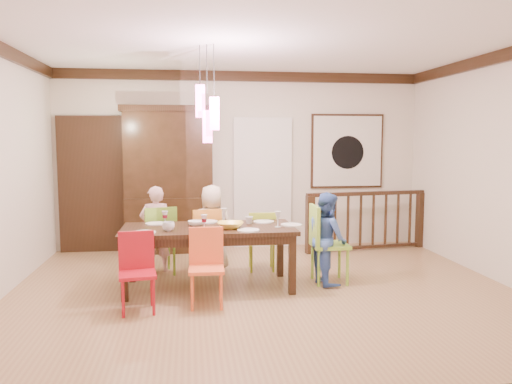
{
  "coord_description": "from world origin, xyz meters",
  "views": [
    {
      "loc": [
        -0.87,
        -5.74,
        1.81
      ],
      "look_at": [
        -0.04,
        0.38,
        1.15
      ],
      "focal_mm": 35.0,
      "sensor_mm": 36.0,
      "label": 1
    }
  ],
  "objects": [
    {
      "name": "floor",
      "position": [
        0.0,
        0.0,
        0.0
      ],
      "size": [
        6.0,
        6.0,
        0.0
      ],
      "primitive_type": "plane",
      "color": "#99704A",
      "rests_on": "ground"
    },
    {
      "name": "ceiling",
      "position": [
        0.0,
        0.0,
        2.9
      ],
      "size": [
        6.0,
        6.0,
        0.0
      ],
      "primitive_type": "plane",
      "rotation": [
        3.14,
        0.0,
        0.0
      ],
      "color": "white",
      "rests_on": "wall_back"
    },
    {
      "name": "wall_back",
      "position": [
        0.0,
        2.5,
        1.45
      ],
      "size": [
        6.0,
        0.0,
        6.0
      ],
      "primitive_type": "plane",
      "rotation": [
        1.57,
        0.0,
        0.0
      ],
      "color": "beige",
      "rests_on": "floor"
    },
    {
      "name": "wall_right",
      "position": [
        3.0,
        0.0,
        1.45
      ],
      "size": [
        0.0,
        5.0,
        5.0
      ],
      "primitive_type": "plane",
      "rotation": [
        1.57,
        0.0,
        -1.57
      ],
      "color": "beige",
      "rests_on": "floor"
    },
    {
      "name": "crown_molding",
      "position": [
        0.0,
        0.0,
        2.82
      ],
      "size": [
        6.0,
        5.0,
        0.16
      ],
      "primitive_type": null,
      "color": "black",
      "rests_on": "wall_back"
    },
    {
      "name": "panel_door",
      "position": [
        -2.4,
        2.45,
        1.05
      ],
      "size": [
        1.04,
        0.07,
        2.24
      ],
      "primitive_type": "cube",
      "color": "black",
      "rests_on": "wall_back"
    },
    {
      "name": "white_doorway",
      "position": [
        0.35,
        2.46,
        1.05
      ],
      "size": [
        0.97,
        0.05,
        2.22
      ],
      "primitive_type": "cube",
      "color": "silver",
      "rests_on": "wall_back"
    },
    {
      "name": "painting",
      "position": [
        1.8,
        2.46,
        1.6
      ],
      "size": [
        1.25,
        0.06,
        1.25
      ],
      "color": "black",
      "rests_on": "wall_back"
    },
    {
      "name": "pendant_cluster",
      "position": [
        -0.64,
        0.21,
        2.11
      ],
      "size": [
        0.27,
        0.21,
        1.14
      ],
      "color": "#F14895",
      "rests_on": "ceiling"
    },
    {
      "name": "dining_table",
      "position": [
        -0.64,
        0.21,
        0.66
      ],
      "size": [
        2.07,
        0.94,
        0.75
      ],
      "rotation": [
        0.0,
        0.0,
        0.0
      ],
      "color": "black",
      "rests_on": "floor"
    },
    {
      "name": "chair_far_left",
      "position": [
        -1.28,
        0.94,
        0.53
      ],
      "size": [
        0.51,
        0.51,
        0.92
      ],
      "rotation": [
        0.0,
        0.0,
        3.39
      ],
      "color": "#76B031",
      "rests_on": "floor"
    },
    {
      "name": "chair_far_mid",
      "position": [
        -0.68,
        1.02,
        0.5
      ],
      "size": [
        0.48,
        0.48,
        0.87
      ],
      "rotation": [
        0.0,
        0.0,
        3.39
      ],
      "color": "orange",
      "rests_on": "floor"
    },
    {
      "name": "chair_far_right",
      "position": [
        0.11,
        0.96,
        0.47
      ],
      "size": [
        0.39,
        0.39,
        0.82
      ],
      "rotation": [
        0.0,
        0.0,
        3.08
      ],
      "color": "#A6C22C",
      "rests_on": "floor"
    },
    {
      "name": "chair_near_left",
      "position": [
        -1.42,
        -0.55,
        0.47
      ],
      "size": [
        0.42,
        0.42,
        0.83
      ],
      "rotation": [
        0.0,
        0.0,
        0.13
      ],
      "color": "#AB0F1D",
      "rests_on": "floor"
    },
    {
      "name": "chair_near_mid",
      "position": [
        -0.7,
        -0.46,
        0.48
      ],
      "size": [
        0.39,
        0.39,
        0.84
      ],
      "rotation": [
        0.0,
        0.0,
        -0.03
      ],
      "color": "orange",
      "rests_on": "floor"
    },
    {
      "name": "chair_end_right",
      "position": [
        0.88,
        0.24,
        0.56
      ],
      "size": [
        0.45,
        0.45,
        0.98
      ],
      "rotation": [
        0.0,
        0.0,
        1.55
      ],
      "color": "#91CD3C",
      "rests_on": "floor"
    },
    {
      "name": "china_hutch",
      "position": [
        -1.19,
        2.3,
        1.17
      ],
      "size": [
        1.47,
        0.46,
        2.33
      ],
      "color": "black",
      "rests_on": "floor"
    },
    {
      "name": "balustrade",
      "position": [
        1.99,
        1.95,
        0.5
      ],
      "size": [
        2.11,
        0.34,
        0.96
      ],
      "rotation": [
        0.0,
        0.0,
        0.12
      ],
      "color": "black",
      "rests_on": "floor"
    },
    {
      "name": "person_far_left",
      "position": [
        -1.33,
        1.06,
        0.59
      ],
      "size": [
        0.45,
        0.31,
        1.18
      ],
      "primitive_type": "imported",
      "rotation": [
        0.0,
        0.0,
        3.22
      ],
      "color": "#FDC0C8",
      "rests_on": "floor"
    },
    {
      "name": "person_far_mid",
      "position": [
        -0.56,
        1.01,
        0.59
      ],
      "size": [
        0.61,
        0.42,
        1.19
      ],
      "primitive_type": "imported",
      "rotation": [
        0.0,
        0.0,
        3.06
      ],
      "color": "beige",
      "rests_on": "floor"
    },
    {
      "name": "person_end_right",
      "position": [
        0.83,
        0.21,
        0.58
      ],
      "size": [
        0.53,
        0.63,
        1.15
      ],
      "primitive_type": "imported",
      "rotation": [
        0.0,
        0.0,
        1.75
      ],
      "color": "#4369BC",
      "rests_on": "floor"
    },
    {
      "name": "serving_bowl",
      "position": [
        -0.39,
        0.08,
        0.79
      ],
      "size": [
        0.33,
        0.33,
        0.08
      ],
      "primitive_type": "imported",
      "rotation": [
        0.0,
        0.0,
        -0.06
      ],
      "color": "yellow",
      "rests_on": "dining_table"
    },
    {
      "name": "small_bowl",
      "position": [
        -0.79,
        0.31,
        0.78
      ],
      "size": [
        0.23,
        0.23,
        0.06
      ],
      "primitive_type": "imported",
      "rotation": [
        0.0,
        0.0,
        0.17
      ],
      "color": "white",
      "rests_on": "dining_table"
    },
    {
      "name": "cup_left",
      "position": [
        -1.11,
        -0.0,
        0.8
      ],
      "size": [
        0.18,
        0.18,
        0.11
      ],
      "primitive_type": "imported",
      "rotation": [
        0.0,
        0.0,
        0.41
      ],
      "color": "silver",
      "rests_on": "dining_table"
    },
    {
      "name": "cup_right",
      "position": [
        -0.13,
        0.37,
        0.8
      ],
      "size": [
        0.13,
        0.13,
        0.09
      ],
      "primitive_type": "imported",
      "rotation": [
        0.0,
        0.0,
        -0.37
      ],
      "color": "silver",
      "rests_on": "dining_table"
    },
    {
      "name": "plate_far_left",
      "position": [
        -1.29,
        0.49,
        0.76
      ],
      "size": [
        0.26,
        0.26,
        0.01
      ],
      "primitive_type": "cylinder",
      "color": "white",
      "rests_on": "dining_table"
    },
    {
      "name": "plate_far_mid",
      "position": [
        -0.64,
        0.57,
        0.76
      ],
      "size": [
        0.26,
        0.26,
        0.01
      ],
      "primitive_type": "cylinder",
      "color": "white",
      "rests_on": "dining_table"
    },
    {
      "name": "plate_far_right",
      "position": [
        0.07,
        0.46,
        0.76
      ],
      "size": [
        0.26,
        0.26,
        0.01
      ],
      "primitive_type": "cylinder",
      "color": "white",
      "rests_on": "dining_table"
    },
    {
      "name": "plate_near_left",
      "position": [
        -1.38,
        -0.08,
        0.76
      ],
      "size": [
        0.26,
        0.26,
        0.01
      ],
      "primitive_type": "cylinder",
      "color": "white",
      "rests_on": "dining_table"
    },
    {
      "name": "plate_near_mid",
      "position": [
        -0.2,
        -0.11,
        0.76
      ],
      "size": [
        0.26,
        0.26,
        0.01
      ],
      "primitive_type": "cylinder",
      "color": "white",
      "rests_on": "dining_table"
    },
    {
      "name": "plate_end_right",
      "position": [
        0.37,
        0.18,
        0.76
      ],
      "size": [
        0.26,
        0.26,
        0.01
      ],
      "primitive_type": "cylinder",
      "color": "white",
      "rests_on": "dining_table"
    },
    {
      "name": "wine_glass_a",
      "position": [
        -1.16,
        0.3,
        0.84
      ],
      "size": [
        0.08,
        0.08,
        0.19
      ],
      "primitive_type": null,
      "color": "#590C19",
      "rests_on": "dining_table"
    },
    {
      "name": "wine_glass_b",
      "position": [
        -0.44,
        0.46,
        0.84
      ],
      "size": [
        0.08,
        0.08,
        0.19
      ],
      "primitive_type": null,
      "color": "silver",
      "rests_on": "dining_table"
    },
    {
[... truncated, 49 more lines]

